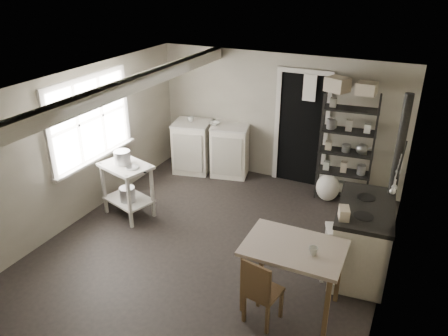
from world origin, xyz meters
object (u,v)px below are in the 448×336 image
at_px(shelf_rack, 346,146).
at_px(flour_sack, 328,187).
at_px(prep_table, 128,192).
at_px(stove, 361,241).
at_px(work_table, 292,279).
at_px(chair, 264,285).
at_px(stockpot, 122,159).
at_px(base_cabinets, 211,149).

relative_size(shelf_rack, flour_sack, 3.90).
bearing_deg(prep_table, stove, 2.77).
bearing_deg(work_table, prep_table, 163.55).
xyz_separation_m(prep_table, chair, (2.73, -1.22, 0.08)).
xyz_separation_m(prep_table, stockpot, (-0.07, 0.04, 0.54)).
relative_size(base_cabinets, work_table, 1.35).
xyz_separation_m(shelf_rack, chair, (-0.18, -3.23, -0.46)).
bearing_deg(flour_sack, base_cabinets, 175.99).
distance_m(stove, work_table, 1.20).
distance_m(shelf_rack, chair, 3.27).
height_order(stove, work_table, stove).
distance_m(stockpot, shelf_rack, 3.58).
xyz_separation_m(shelf_rack, stove, (0.62, -1.85, -0.51)).
distance_m(stockpot, stove, 3.64).
bearing_deg(shelf_rack, stockpot, -152.41).
height_order(stove, chair, stove).
bearing_deg(shelf_rack, flour_sack, -142.21).
height_order(stockpot, work_table, stockpot).
distance_m(prep_table, chair, 2.99).
bearing_deg(flour_sack, stockpot, -147.25).
distance_m(prep_table, shelf_rack, 3.59).
bearing_deg(prep_table, work_table, -16.45).
height_order(shelf_rack, stove, shelf_rack).
xyz_separation_m(stockpot, work_table, (3.01, -0.90, -0.56)).
bearing_deg(stockpot, stove, 2.14).
relative_size(stockpot, chair, 0.31).
relative_size(prep_table, stockpot, 3.25).
bearing_deg(base_cabinets, prep_table, -115.73).
xyz_separation_m(prep_table, work_table, (2.94, -0.87, -0.02)).
relative_size(shelf_rack, stove, 1.52).
distance_m(prep_table, stockpot, 0.55).
height_order(stockpot, base_cabinets, stockpot).
bearing_deg(chair, base_cabinets, 136.09).
xyz_separation_m(stockpot, base_cabinets, (0.52, 1.96, -0.48)).
xyz_separation_m(chair, flour_sack, (-0.01, 3.05, -0.24)).
height_order(chair, flour_sack, chair).
bearing_deg(prep_table, chair, -24.00).
bearing_deg(shelf_rack, stove, -77.37).
height_order(base_cabinets, work_table, base_cabinets).
bearing_deg(flour_sack, stove, -63.98).
distance_m(stove, flour_sack, 1.86).
height_order(prep_table, base_cabinets, base_cabinets).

